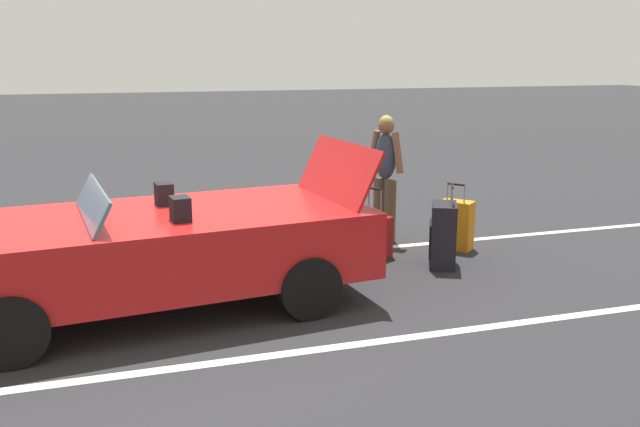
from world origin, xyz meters
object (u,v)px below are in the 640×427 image
suitcase_medium_bright (456,225)px  traveler_person (385,171)px  suitcase_large_black (443,235)px  suitcase_small_carryon (377,236)px  convertible_car (131,252)px

suitcase_medium_bright → traveler_person: traveler_person is taller
suitcase_large_black → suitcase_small_carryon: size_ratio=1.12×
convertible_car → suitcase_medium_bright: convertible_car is taller
suitcase_large_black → suitcase_small_carryon: bearing=-19.9°
suitcase_medium_bright → suitcase_small_carryon: bearing=138.5°
convertible_car → suitcase_medium_bright: size_ratio=5.06×
convertible_car → suitcase_large_black: size_ratio=4.52×
convertible_car → suitcase_medium_bright: 4.12m
convertible_car → suitcase_small_carryon: size_ratio=5.06×
suitcase_large_black → suitcase_medium_bright: 0.77m
suitcase_small_carryon → traveler_person: traveler_person is taller
suitcase_medium_bright → traveler_person: (0.70, -0.67, 0.62)m
convertible_car → suitcase_medium_bright: bearing=-172.0°
suitcase_large_black → suitcase_medium_bright: suitcase_large_black is taller
suitcase_medium_bright → traveler_person: size_ratio=0.52×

